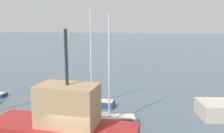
# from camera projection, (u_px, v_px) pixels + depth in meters

# --- Properties ---
(sailboat_2) EXTENTS (4.86, 2.26, 8.06)m
(sailboat_2) POSITION_uv_depth(u_px,v_px,m) (104.00, 119.00, 16.40)
(sailboat_2) COLOR #2D6B51
(sailboat_2) RESTS_ON ground_plane
(sailboat_5) EXTENTS (4.95, 1.28, 8.63)m
(sailboat_5) POSITION_uv_depth(u_px,v_px,m) (88.00, 101.00, 20.37)
(sailboat_5) COLOR navy
(sailboat_5) RESTS_ON ground_plane
(fishing_boat_0) EXTENTS (9.01, 2.95, 7.02)m
(fishing_boat_0) POSITION_uv_depth(u_px,v_px,m) (64.00, 126.00, 13.03)
(fishing_boat_0) COLOR maroon
(fishing_boat_0) RESTS_ON ground_plane
(channel_buoy_0) EXTENTS (0.67, 0.67, 1.40)m
(channel_buoy_0) POSITION_uv_depth(u_px,v_px,m) (91.00, 87.00, 25.74)
(channel_buoy_0) COLOR orange
(channel_buoy_0) RESTS_ON ground_plane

